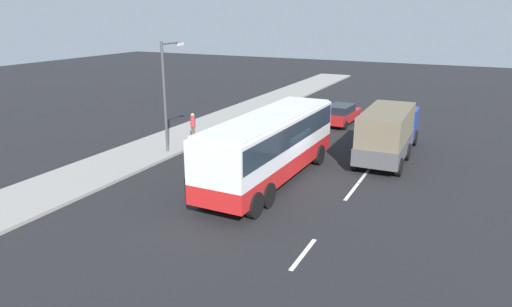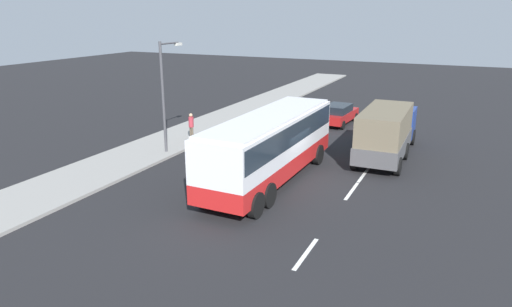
# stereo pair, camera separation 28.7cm
# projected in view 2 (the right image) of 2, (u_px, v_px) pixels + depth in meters

# --- Properties ---
(ground_plane) EXTENTS (120.00, 120.00, 0.00)m
(ground_plane) POSITION_uv_depth(u_px,v_px,m) (289.00, 180.00, 23.01)
(ground_plane) COLOR black
(sidewalk_curb) EXTENTS (80.00, 4.00, 0.15)m
(sidewalk_curb) POSITION_uv_depth(u_px,v_px,m) (138.00, 155.00, 26.86)
(sidewalk_curb) COLOR gray
(sidewalk_curb) RESTS_ON ground_plane
(lane_centreline) EXTENTS (38.42, 0.16, 0.01)m
(lane_centreline) POSITION_uv_depth(u_px,v_px,m) (353.00, 190.00, 21.71)
(lane_centreline) COLOR white
(lane_centreline) RESTS_ON ground_plane
(coach_bus) EXTENTS (10.60, 2.92, 3.38)m
(coach_bus) POSITION_uv_depth(u_px,v_px,m) (270.00, 141.00, 22.18)
(coach_bus) COLOR red
(coach_bus) RESTS_ON ground_plane
(cargo_truck) EXTENTS (8.16, 2.64, 2.96)m
(cargo_truck) POSITION_uv_depth(u_px,v_px,m) (387.00, 130.00, 26.21)
(cargo_truck) COLOR navy
(cargo_truck) RESTS_ON ground_plane
(car_red_compact) EXTENTS (4.44, 2.06, 1.51)m
(car_red_compact) POSITION_uv_depth(u_px,v_px,m) (339.00, 114.00, 34.29)
(car_red_compact) COLOR #B21919
(car_red_compact) RESTS_ON ground_plane
(pedestrian_near_curb) EXTENTS (0.32, 0.32, 1.76)m
(pedestrian_near_curb) POSITION_uv_depth(u_px,v_px,m) (191.00, 125.00, 29.35)
(pedestrian_near_curb) COLOR brown
(pedestrian_near_curb) RESTS_ON sidewalk_curb
(street_lamp) EXTENTS (2.08, 0.24, 6.36)m
(street_lamp) POSITION_uv_depth(u_px,v_px,m) (165.00, 88.00, 26.35)
(street_lamp) COLOR #47474C
(street_lamp) RESTS_ON sidewalk_curb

